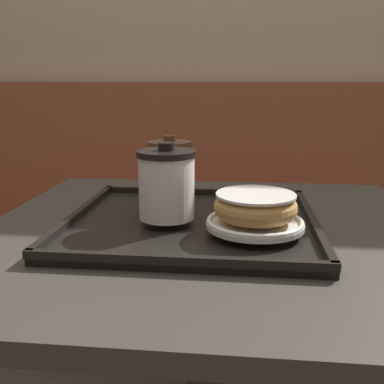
{
  "coord_description": "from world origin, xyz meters",
  "views": [
    {
      "loc": [
        0.05,
        -0.75,
        1.0
      ],
      "look_at": [
        -0.03,
        -0.0,
        0.82
      ],
      "focal_mm": 42.0,
      "sensor_mm": 36.0,
      "label": 1
    }
  ],
  "objects": [
    {
      "name": "cafe_table",
      "position": [
        0.0,
        0.0,
        0.56
      ],
      "size": [
        0.79,
        0.75,
        0.75
      ],
      "color": "#38332D",
      "rests_on": "ground_plane"
    },
    {
      "name": "spoon",
      "position": [
        0.07,
        0.09,
        0.78
      ],
      "size": [
        0.02,
        0.17,
        0.01
      ],
      "rotation": [
        0.0,
        0.0,
        4.74
      ],
      "color": "silver",
      "rests_on": "serving_tray"
    },
    {
      "name": "coffee_cup_rear",
      "position": [
        -0.08,
        0.08,
        0.84
      ],
      "size": [
        0.08,
        0.08,
        0.13
      ],
      "color": "#E0B784",
      "rests_on": "serving_tray"
    },
    {
      "name": "plate_with_chocolate_donut",
      "position": [
        0.08,
        -0.06,
        0.78
      ],
      "size": [
        0.15,
        0.15,
        0.01
      ],
      "color": "white",
      "rests_on": "serving_tray"
    },
    {
      "name": "wall_behind",
      "position": [
        0.0,
        1.1,
        1.2
      ],
      "size": [
        8.0,
        0.05,
        2.4
      ],
      "color": "tan",
      "rests_on": "ground_plane"
    },
    {
      "name": "coffee_cup_front",
      "position": [
        -0.07,
        -0.03,
        0.84
      ],
      "size": [
        0.1,
        0.1,
        0.13
      ],
      "color": "white",
      "rests_on": "serving_tray"
    },
    {
      "name": "serving_tray",
      "position": [
        -0.03,
        -0.0,
        0.76
      ],
      "size": [
        0.42,
        0.4,
        0.02
      ],
      "color": "black",
      "rests_on": "cafe_table"
    },
    {
      "name": "booth_bench",
      "position": [
        -0.22,
        0.87,
        0.32
      ],
      "size": [
        1.74,
        0.44,
        1.0
      ],
      "color": "brown",
      "rests_on": "ground_plane"
    },
    {
      "name": "donut_chocolate_glazed",
      "position": [
        0.08,
        -0.06,
        0.81
      ],
      "size": [
        0.13,
        0.13,
        0.04
      ],
      "color": "tan",
      "rests_on": "plate_with_chocolate_donut"
    }
  ]
}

